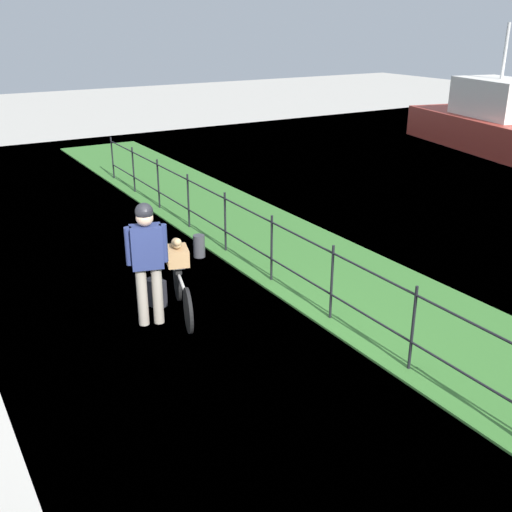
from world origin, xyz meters
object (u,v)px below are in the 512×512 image
(backpack_on_paving, at_px, (156,293))
(cyclist_person, at_px, (147,254))
(moored_boat_near, at_px, (495,124))
(terrier_dog, at_px, (177,243))
(bicycle_main, at_px, (182,293))
(wooden_crate, at_px, (177,256))
(mooring_bollard, at_px, (199,246))

(backpack_on_paving, bearing_deg, cyclist_person, 132.01)
(backpack_on_paving, height_order, moored_boat_near, moored_boat_near)
(terrier_dog, distance_m, cyclist_person, 0.69)
(bicycle_main, height_order, backpack_on_paving, bicycle_main)
(wooden_crate, bearing_deg, bicycle_main, -16.06)
(terrier_dog, height_order, moored_boat_near, moored_boat_near)
(wooden_crate, relative_size, terrier_dog, 1.21)
(cyclist_person, distance_m, backpack_on_paving, 0.97)
(wooden_crate, distance_m, cyclist_person, 0.75)
(wooden_crate, distance_m, terrier_dog, 0.20)
(cyclist_person, distance_m, mooring_bollard, 2.61)
(mooring_bollard, relative_size, moored_boat_near, 0.06)
(cyclist_person, bearing_deg, terrier_dog, 122.63)
(terrier_dog, bearing_deg, cyclist_person, -57.37)
(cyclist_person, bearing_deg, moored_boat_near, 112.22)
(bicycle_main, distance_m, mooring_bollard, 2.17)
(terrier_dog, relative_size, moored_boat_near, 0.05)
(cyclist_person, relative_size, backpack_on_paving, 4.21)
(cyclist_person, relative_size, mooring_bollard, 4.32)
(terrier_dog, xyz_separation_m, mooring_bollard, (-1.51, 1.05, -0.73))
(mooring_bollard, bearing_deg, moored_boat_near, 107.07)
(wooden_crate, bearing_deg, cyclist_person, -56.03)
(wooden_crate, xyz_separation_m, moored_boat_near, (-5.16, 13.01, 0.04))
(wooden_crate, relative_size, cyclist_person, 0.23)
(wooden_crate, xyz_separation_m, cyclist_person, (0.39, -0.58, 0.28))
(backpack_on_paving, height_order, mooring_bollard, backpack_on_paving)
(cyclist_person, bearing_deg, backpack_on_paving, 151.20)
(wooden_crate, distance_m, backpack_on_paving, 0.62)
(bicycle_main, xyz_separation_m, terrier_dog, (-0.33, 0.09, 0.60))
(cyclist_person, height_order, backpack_on_paving, cyclist_person)
(backpack_on_paving, distance_m, mooring_bollard, 1.96)
(cyclist_person, height_order, moored_boat_near, moored_boat_near)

